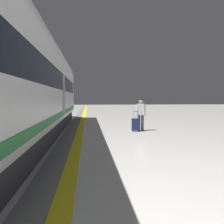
# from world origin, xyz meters

# --- Properties ---
(safety_line_strip) EXTENTS (0.36, 80.00, 0.01)m
(safety_line_strip) POSITION_xyz_m (-0.76, 10.00, 0.00)
(safety_line_strip) COLOR yellow
(safety_line_strip) RESTS_ON ground
(tactile_edge_band) EXTENTS (0.75, 80.00, 0.01)m
(tactile_edge_band) POSITION_xyz_m (-1.15, 10.00, 0.00)
(tactile_edge_band) COLOR slate
(tactile_edge_band) RESTS_ON ground
(passenger_near) EXTENTS (0.53, 0.23, 1.69)m
(passenger_near) POSITION_xyz_m (2.42, 13.35, 0.98)
(passenger_near) COLOR #383842
(passenger_near) RESTS_ON ground
(suitcase_near) EXTENTS (0.38, 0.24, 1.07)m
(suitcase_near) POSITION_xyz_m (2.10, 13.17, 0.37)
(suitcase_near) COLOR #19234C
(suitcase_near) RESTS_ON ground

